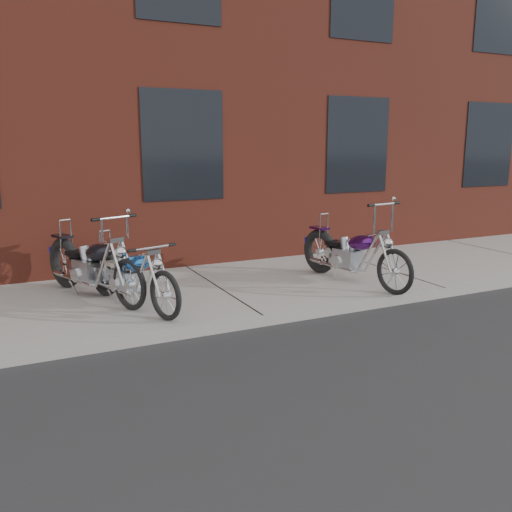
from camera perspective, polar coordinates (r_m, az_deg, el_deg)
ground at (r=6.78m, az=0.74°, el=-7.47°), size 120.00×120.00×0.00m
sidewalk at (r=8.07m, az=-3.98°, el=-3.78°), size 22.00×3.00×0.15m
building_brick at (r=14.14m, az=-14.50°, el=18.59°), size 22.00×10.00×8.00m
chopper_purple at (r=8.35m, az=10.04°, el=0.01°), size 0.62×2.25×1.27m
chopper_blue at (r=7.20m, az=-13.13°, el=-2.21°), size 0.81×2.06×0.93m
chopper_third at (r=7.75m, az=-16.86°, el=-1.15°), size 0.99×2.21×1.18m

